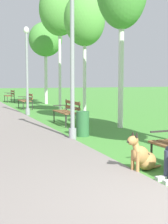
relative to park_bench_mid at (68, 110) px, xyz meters
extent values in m
cylinder|color=#2D2B28|center=(-0.33, -5.76, -0.29)|extent=(0.04, 0.04, 0.45)
cube|color=#2D2B28|center=(-0.13, -5.76, 0.12)|extent=(0.45, 0.04, 0.03)
cube|color=brown|center=(-0.27, 0.00, -0.06)|extent=(0.14, 1.50, 0.04)
cube|color=brown|center=(-0.10, 0.00, -0.06)|extent=(0.14, 1.50, 0.04)
cube|color=brown|center=(0.08, 0.00, -0.06)|extent=(0.14, 1.50, 0.04)
cube|color=brown|center=(0.18, 0.00, 0.08)|extent=(0.04, 1.50, 0.11)
cube|color=brown|center=(0.18, 0.00, 0.26)|extent=(0.04, 1.50, 0.11)
cylinder|color=#2D2B28|center=(-0.30, 0.69, -0.29)|extent=(0.04, 0.04, 0.45)
cylinder|color=#2D2B28|center=(0.18, 0.69, -0.09)|extent=(0.04, 0.04, 0.85)
cube|color=#2D2B28|center=(-0.10, 0.69, 0.12)|extent=(0.45, 0.04, 0.03)
cylinder|color=#2D2B28|center=(-0.30, -0.69, -0.29)|extent=(0.04, 0.04, 0.45)
cylinder|color=#2D2B28|center=(0.18, -0.69, -0.09)|extent=(0.04, 0.04, 0.85)
cube|color=#2D2B28|center=(-0.10, -0.69, 0.12)|extent=(0.45, 0.04, 0.03)
cube|color=brown|center=(-0.40, 6.68, -0.06)|extent=(0.14, 1.50, 0.04)
cube|color=brown|center=(-0.22, 6.68, -0.06)|extent=(0.14, 1.50, 0.04)
cube|color=brown|center=(-0.05, 6.68, -0.06)|extent=(0.14, 1.50, 0.04)
cube|color=brown|center=(0.06, 6.68, 0.08)|extent=(0.04, 1.50, 0.11)
cube|color=brown|center=(0.06, 6.68, 0.26)|extent=(0.04, 1.50, 0.11)
cylinder|color=#2D2B28|center=(-0.42, 7.37, -0.29)|extent=(0.04, 0.04, 0.45)
cylinder|color=#2D2B28|center=(0.06, 7.37, -0.09)|extent=(0.04, 0.04, 0.85)
cube|color=#2D2B28|center=(-0.22, 7.37, 0.12)|extent=(0.45, 0.04, 0.03)
cylinder|color=#2D2B28|center=(-0.42, 5.99, -0.29)|extent=(0.04, 0.04, 0.45)
cylinder|color=#2D2B28|center=(0.06, 5.99, -0.09)|extent=(0.04, 0.04, 0.85)
cube|color=#2D2B28|center=(-0.22, 5.99, 0.12)|extent=(0.45, 0.04, 0.03)
cube|color=brown|center=(-0.38, 12.59, -0.06)|extent=(0.14, 1.50, 0.04)
cube|color=brown|center=(-0.21, 12.59, -0.06)|extent=(0.14, 1.50, 0.04)
cube|color=brown|center=(-0.03, 12.59, -0.06)|extent=(0.14, 1.50, 0.04)
cube|color=brown|center=(0.07, 12.59, 0.08)|extent=(0.04, 1.50, 0.11)
cube|color=brown|center=(0.07, 12.59, 0.26)|extent=(0.04, 1.50, 0.11)
cylinder|color=#2D2B28|center=(-0.41, 13.28, -0.29)|extent=(0.04, 0.04, 0.45)
cylinder|color=#2D2B28|center=(0.07, 13.28, -0.09)|extent=(0.04, 0.04, 0.85)
cube|color=#2D2B28|center=(-0.21, 13.28, 0.12)|extent=(0.45, 0.04, 0.03)
cylinder|color=#2D2B28|center=(-0.41, 11.90, -0.29)|extent=(0.04, 0.04, 0.45)
cylinder|color=#2D2B28|center=(0.07, 11.90, -0.09)|extent=(0.04, 0.04, 0.85)
cube|color=#2D2B28|center=(-0.21, 11.90, 0.12)|extent=(0.45, 0.04, 0.03)
cylinder|color=#33384C|center=(-0.55, -6.54, -0.28)|extent=(0.11, 0.11, 0.47)
cube|color=silver|center=(-0.63, -6.54, -0.48)|extent=(0.24, 0.09, 0.07)
ellipsoid|color=#B27F47|center=(-0.55, -5.95, -0.35)|extent=(0.41, 0.35, 0.32)
ellipsoid|color=#B27F47|center=(-0.69, -5.98, -0.23)|extent=(0.54, 0.33, 0.48)
ellipsoid|color=black|center=(-0.65, -5.97, -0.19)|extent=(0.39, 0.26, 0.27)
cylinder|color=#B27F47|center=(-0.83, -5.95, -0.32)|extent=(0.06, 0.06, 0.38)
cylinder|color=#B27F47|center=(-0.81, -6.07, -0.32)|extent=(0.06, 0.06, 0.38)
cylinder|color=#B27F47|center=(-0.80, -6.01, -0.08)|extent=(0.14, 0.19, 0.19)
ellipsoid|color=#B27F47|center=(-0.88, -6.02, 0.05)|extent=(0.25, 0.19, 0.16)
cone|color=black|center=(-0.98, -6.05, 0.04)|extent=(0.12, 0.11, 0.09)
cone|color=black|center=(-0.85, -5.97, 0.15)|extent=(0.06, 0.06, 0.09)
cone|color=black|center=(-0.83, -6.06, 0.15)|extent=(0.06, 0.06, 0.09)
cylinder|color=#B27F47|center=(-0.35, -5.90, -0.49)|extent=(0.28, 0.11, 0.04)
cylinder|color=gray|center=(-0.79, -2.75, -0.36)|extent=(0.20, 0.20, 0.30)
cylinder|color=gray|center=(-0.79, -2.75, 1.39)|extent=(0.11, 0.11, 3.80)
cylinder|color=gray|center=(-0.70, 3.52, -0.36)|extent=(0.20, 0.20, 0.30)
cylinder|color=gray|center=(-0.70, 3.52, 1.29)|extent=(0.11, 0.11, 3.61)
ellipsoid|color=silver|center=(-0.70, 3.52, 3.21)|extent=(0.24, 0.24, 0.32)
cylinder|color=silver|center=(1.39, -1.33, 1.34)|extent=(0.17, 0.17, 3.71)
cylinder|color=silver|center=(1.59, 2.38, 1.23)|extent=(0.15, 0.15, 3.47)
ellipsoid|color=#569E42|center=(1.59, 2.38, 3.65)|extent=(1.79, 1.65, 2.29)
cylinder|color=silver|center=(1.55, 5.90, 1.71)|extent=(0.15, 0.15, 4.44)
ellipsoid|color=#569E42|center=(1.55, 5.90, 4.75)|extent=(2.16, 1.93, 2.73)
cylinder|color=silver|center=(1.80, 9.74, 1.25)|extent=(0.20, 0.20, 3.52)
ellipsoid|color=#4C933D|center=(1.80, 9.74, 3.66)|extent=(2.17, 1.94, 2.20)
cylinder|color=#2D6638|center=(-0.36, -2.39, -0.16)|extent=(0.36, 0.36, 0.70)
camera|label=1|loc=(-3.56, -10.60, 1.05)|focal=51.20mm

